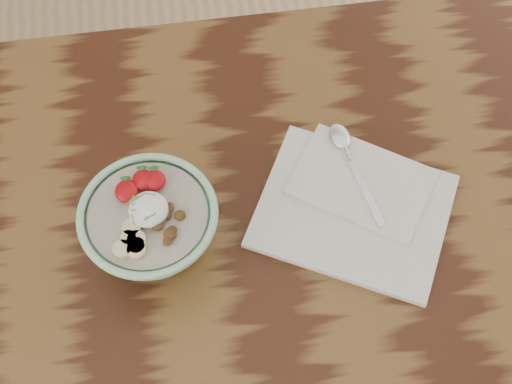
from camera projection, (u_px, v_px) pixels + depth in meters
table at (124, 312)px, 102.06cm from camera, size 160.00×90.00×75.00cm
breakfast_bowl at (151, 227)px, 91.67cm from camera, size 17.72×17.72×11.89cm
napkin at (355, 205)px, 99.31cm from camera, size 32.23×30.22×1.57cm
spoon at (346, 150)px, 102.17cm from camera, size 5.27×17.66×0.92cm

